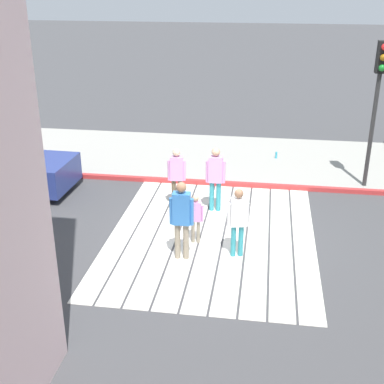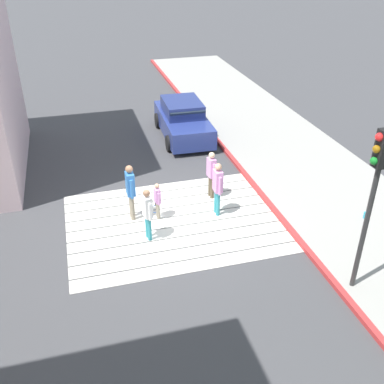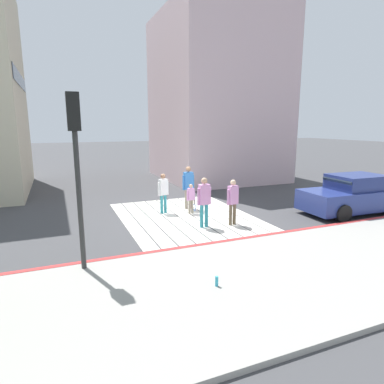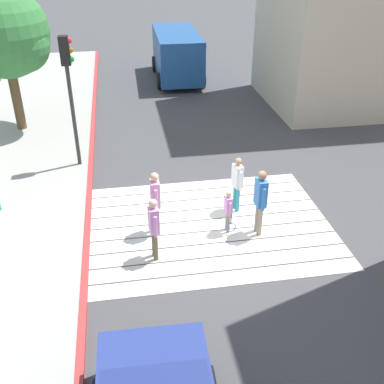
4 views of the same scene
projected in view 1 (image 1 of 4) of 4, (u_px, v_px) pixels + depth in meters
The scene contains 11 objects.
ground_plane at pixel (212, 236), 12.46m from camera, with size 120.00×120.00×0.00m, color #424244.
crosswalk_stripes at pixel (212, 235), 12.46m from camera, with size 6.40×4.90×0.01m.
sidewalk_west at pixel (231, 158), 17.54m from camera, with size 4.80×40.00×0.12m, color #9E9B93.
curb_painted at pixel (224, 184), 15.39m from camera, with size 0.16×40.00×0.13m, color #BC3333.
traffic_light_corner at pixel (378, 87), 13.97m from camera, with size 0.39×0.28×4.24m.
water_bottle at pixel (276, 155), 17.32m from camera, with size 0.07×0.07×0.22m, color #33A5BF.
pedestrian_adult_lead at pixel (177, 173), 13.68m from camera, with size 0.25×0.48×1.65m.
pedestrian_adult_trailing at pixel (182, 215), 11.06m from camera, with size 0.25×0.53×1.83m.
pedestrian_adult_side at pixel (215, 175), 13.39m from camera, with size 0.23×0.52×1.77m.
pedestrian_teen_behind at pixel (238, 218), 11.21m from camera, with size 0.27×0.47×1.63m.
pedestrian_child_with_racket at pixel (195, 217), 11.88m from camera, with size 0.29×0.38×1.22m.
Camera 1 is at (11.01, 1.16, 5.85)m, focal length 48.02 mm.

